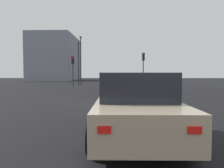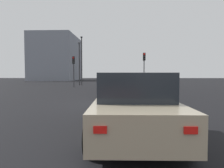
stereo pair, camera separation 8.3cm
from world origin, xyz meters
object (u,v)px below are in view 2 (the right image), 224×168
Objects in this scene: car_maroon_left_lead at (120,83)px; traffic_light_near_left at (74,65)px; car_grey_left_second at (122,87)px; traffic_light_near_right at (144,63)px; car_beige_left_third at (133,105)px; street_lamp_far at (82,56)px; street_lamp_kerbside at (79,59)px.

traffic_light_near_left is at bearing 46.78° from car_maroon_left_lead.
car_grey_left_second is 1.16× the size of traffic_light_near_right.
street_lamp_far reaches higher than car_beige_left_third.
car_maroon_left_lead is at bearing 0.20° from car_beige_left_third.
car_maroon_left_lead is 0.65× the size of street_lamp_kerbside.
street_lamp_kerbside is at bearing -127.45° from traffic_light_near_right.
car_grey_left_second reaches higher than car_beige_left_third.
street_lamp_kerbside is (5.65, 8.78, 0.85)m from traffic_light_near_right.
street_lamp_far is at bearing -107.20° from street_lamp_kerbside.
car_grey_left_second is 0.67× the size of street_lamp_far.
street_lamp_far is at bearing -128.03° from traffic_light_near_right.
street_lamp_far reaches higher than traffic_light_near_left.
street_lamp_kerbside is at bearing -174.86° from traffic_light_near_left.
street_lamp_kerbside is at bearing 28.76° from car_maroon_left_lead.
street_lamp_kerbside is 0.56m from street_lamp_far.
traffic_light_near_left is (19.04, 5.90, 1.95)m from car_beige_left_third.
street_lamp_far is (-0.11, -0.36, 0.42)m from street_lamp_kerbside.
traffic_light_near_right reaches higher than traffic_light_near_left.
car_beige_left_third is at bearing -165.57° from street_lamp_kerbside.
car_grey_left_second is 1.26× the size of traffic_light_near_left.
street_lamp_kerbside is (24.11, 6.21, 3.03)m from car_beige_left_third.
car_maroon_left_lead is at bearing -37.88° from traffic_light_near_right.
traffic_light_near_right is 10.15m from street_lamp_far.
car_grey_left_second is at bearing -161.52° from street_lamp_far.
car_maroon_left_lead is 7.73m from traffic_light_near_left.
car_beige_left_third is (-7.09, -0.19, -0.01)m from car_grey_left_second.
traffic_light_near_right is 10.47m from street_lamp_kerbside.
car_grey_left_second is 11.91m from traffic_light_near_right.
car_grey_left_second is 1.05× the size of car_beige_left_third.
car_maroon_left_lead reaches higher than car_beige_left_third.
car_grey_left_second reaches higher than car_maroon_left_lead.
street_lamp_far is at bearing 12.72° from car_beige_left_third.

